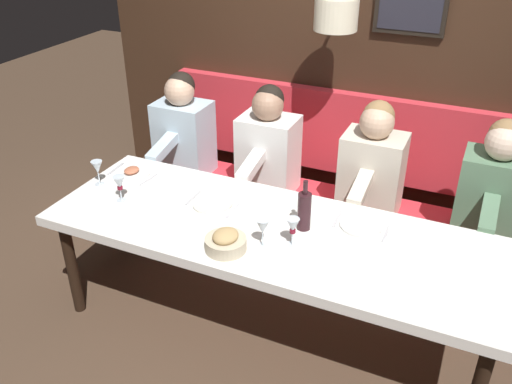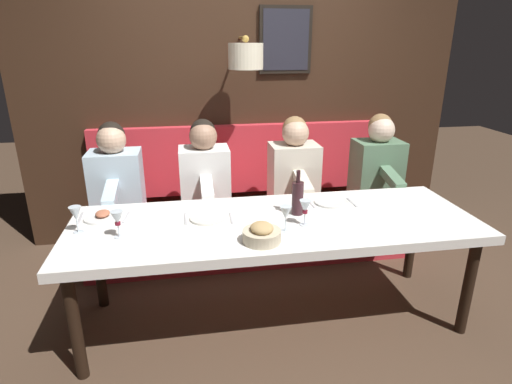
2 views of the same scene
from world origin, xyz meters
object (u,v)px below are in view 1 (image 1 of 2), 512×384
at_px(wine_glass_0, 97,168).
at_px(wine_glass_2, 263,227).
at_px(diner_nearest, 494,186).
at_px(diner_near, 373,163).
at_px(diner_middle, 268,144).
at_px(wine_bottle, 304,210).
at_px(wine_glass_1, 119,184).
at_px(dining_table, 271,237).
at_px(wine_glass_3, 293,227).
at_px(diner_far, 183,128).
at_px(bread_bowl, 226,242).

bearing_deg(wine_glass_0, wine_glass_2, -99.06).
xyz_separation_m(diner_nearest, diner_near, (0.00, 0.75, 0.00)).
relative_size(diner_middle, wine_bottle, 2.64).
bearing_deg(wine_glass_1, dining_table, -84.54).
distance_m(dining_table, wine_glass_0, 1.21).
relative_size(wine_glass_1, wine_glass_2, 1.00).
height_order(dining_table, diner_near, diner_near).
xyz_separation_m(wine_glass_0, wine_glass_1, (-0.11, -0.25, -0.00)).
xyz_separation_m(diner_nearest, wine_glass_2, (-1.06, 1.07, 0.04)).
distance_m(diner_near, wine_glass_2, 1.11).
height_order(wine_glass_0, wine_glass_3, same).
height_order(wine_glass_2, wine_bottle, wine_bottle).
bearing_deg(diner_middle, wine_glass_0, 137.21).
xyz_separation_m(wine_glass_0, wine_bottle, (0.06, -1.36, -0.00)).
bearing_deg(diner_far, diner_near, -90.00).
relative_size(wine_glass_0, wine_bottle, 0.55).
bearing_deg(bread_bowl, diner_middle, 12.62).
relative_size(diner_far, wine_glass_2, 4.82).
distance_m(diner_nearest, wine_glass_1, 2.26).
distance_m(diner_near, wine_bottle, 0.83).
height_order(dining_table, diner_middle, diner_middle).
bearing_deg(wine_glass_3, wine_glass_0, 84.91).
xyz_separation_m(dining_table, wine_glass_1, (-0.09, 0.95, 0.18)).
bearing_deg(wine_glass_0, diner_nearest, -69.38).
xyz_separation_m(dining_table, diner_near, (0.88, -0.35, 0.14)).
bearing_deg(wine_bottle, diner_far, 57.35).
bearing_deg(wine_glass_0, diner_far, -6.77).
bearing_deg(bread_bowl, wine_glass_3, -59.07).
bearing_deg(wine_bottle, diner_near, -12.93).
height_order(diner_nearest, diner_near, same).
relative_size(dining_table, bread_bowl, 11.75).
bearing_deg(wine_glass_0, dining_table, -90.90).
bearing_deg(dining_table, wine_glass_0, 89.10).
height_order(diner_far, wine_glass_1, diner_far).
bearing_deg(diner_far, wine_glass_3, -128.00).
bearing_deg(diner_middle, dining_table, -155.65).
height_order(diner_middle, diner_far, same).
relative_size(dining_table, wine_glass_0, 15.76).
bearing_deg(wine_glass_0, wine_bottle, -87.65).
bearing_deg(wine_bottle, diner_middle, 34.90).
relative_size(dining_table, wine_glass_2, 15.76).
bearing_deg(dining_table, wine_glass_2, -171.98).
height_order(diner_far, bread_bowl, diner_far).
bearing_deg(wine_glass_3, diner_nearest, -43.43).
distance_m(diner_middle, wine_glass_0, 1.18).
distance_m(wine_glass_1, wine_bottle, 1.12).
distance_m(wine_bottle, bread_bowl, 0.47).
height_order(diner_near, wine_glass_2, diner_near).
bearing_deg(diner_nearest, wine_glass_1, 115.44).
relative_size(wine_glass_2, wine_glass_3, 1.00).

